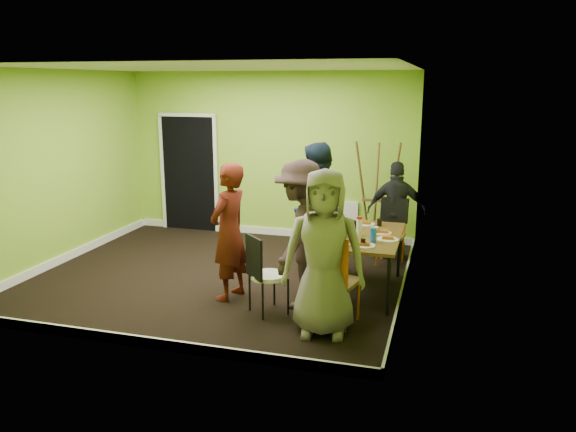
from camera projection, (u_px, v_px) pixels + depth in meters
name	position (u px, v px, depth m)	size (l,w,h in m)	color
ground	(221.00, 275.00, 7.80)	(5.00, 5.00, 0.00)	black
room_walls	(219.00, 205.00, 7.61)	(5.04, 4.54, 2.82)	#94C432
dining_table	(364.00, 239.00, 7.06)	(0.90, 1.50, 0.75)	black
chair_left_far	(325.00, 243.00, 7.51)	(0.43, 0.43, 0.92)	orange
chair_left_near	(312.00, 261.00, 6.79)	(0.47, 0.46, 0.90)	orange
chair_back_end	(394.00, 217.00, 8.30)	(0.43, 0.49, 0.95)	orange
chair_front_end	(334.00, 275.00, 6.07)	(0.51, 0.52, 1.04)	orange
chair_bentwood	(263.00, 271.00, 6.40)	(0.52, 0.52, 0.94)	black
easel	(377.00, 198.00, 8.70)	(0.70, 0.66, 1.75)	brown
plate_near_left	(349.00, 224.00, 7.54)	(0.23, 0.23, 0.01)	white
plate_near_right	(344.00, 243.00, 6.66)	(0.21, 0.21, 0.01)	white
plate_far_back	(365.00, 224.00, 7.55)	(0.25, 0.25, 0.01)	white
plate_far_front	(364.00, 245.00, 6.56)	(0.26, 0.26, 0.01)	white
plate_wall_back	(383.00, 233.00, 7.10)	(0.23, 0.23, 0.01)	white
plate_wall_front	(388.00, 239.00, 6.82)	(0.26, 0.26, 0.01)	white
thermos	(359.00, 227.00, 6.98)	(0.07, 0.07, 0.21)	white
blue_bottle	(373.00, 235.00, 6.70)	(0.07, 0.07, 0.18)	blue
orange_bottle	(359.00, 227.00, 7.22)	(0.04, 0.04, 0.09)	orange
glass_mid	(354.00, 224.00, 7.34)	(0.07, 0.07, 0.10)	black
glass_back	(379.00, 222.00, 7.47)	(0.06, 0.06, 0.10)	black
glass_front	(363.00, 242.00, 6.54)	(0.06, 0.06, 0.10)	black
cup_a	(345.00, 233.00, 6.94)	(0.12, 0.12, 0.09)	white
cup_b	(375.00, 230.00, 7.11)	(0.09, 0.09, 0.08)	white
person_standing	(229.00, 232.00, 6.81)	(0.62, 0.40, 1.69)	#4E150D
person_left_far	(315.00, 210.00, 7.66)	(0.89, 0.69, 1.84)	#142132
person_left_near	(301.00, 234.00, 6.56)	(1.14, 0.65, 1.76)	#322121
person_back_end	(396.00, 211.00, 8.40)	(0.87, 0.36, 1.48)	black
person_front_end	(324.00, 253.00, 5.82)	(0.87, 0.56, 1.77)	gray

